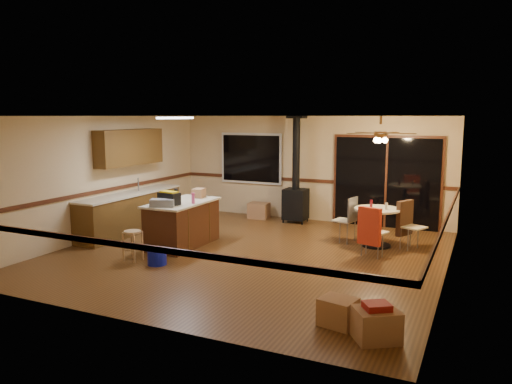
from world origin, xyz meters
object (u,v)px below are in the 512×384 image
Objects in this scene: toolbox_black at (169,199)px; box_under_window at (259,211)px; toolbox_grey at (162,203)px; chair_left at (349,214)px; wood_stove at (296,193)px; box_corner_a at (376,325)px; box_corner_b at (338,312)px; blue_bucket at (157,257)px; chair_near at (370,226)px; dining_table at (377,220)px; bar_stool at (133,246)px; chair_right at (406,218)px; kitchen_island at (182,223)px.

toolbox_black is 3.59m from box_under_window.
chair_left is at bearing 36.67° from toolbox_grey.
toolbox_grey is 0.23m from toolbox_black.
wood_stove is 6.59m from box_corner_a.
box_corner_b is (3.96, -1.88, -0.80)m from toolbox_grey.
chair_near reaches higher than blue_bucket.
chair_left is at bearing 102.81° from box_corner_b.
toolbox_black is at bearing 152.09° from box_corner_b.
toolbox_black is at bearing 152.56° from box_corner_a.
blue_bucket is 0.36× the size of dining_table.
chair_left is 4.26m from box_corner_b.
wood_stove is 4.54× the size of bar_stool.
chair_right is at bearing 26.61° from toolbox_black.
kitchen_island is 0.80m from toolbox_grey.
chair_left is at bearing 47.98° from blue_bucket.
toolbox_black is 4.56m from box_corner_b.
toolbox_black reaches higher than chair_near.
chair_near is at bearing -45.32° from wood_stove.
chair_right reaches higher than box_corner_a.
chair_near is at bearing 16.38° from toolbox_black.
toolbox_black is 4.67m from chair_right.
box_corner_a is at bearing -71.48° from chair_left.
kitchen_island is 4.46m from chair_right.
box_corner_b is at bearing -85.18° from dining_table.
kitchen_island reaches higher than dining_table.
wood_stove is 4.63m from bar_stool.
kitchen_island is 5.03× the size of blue_bucket.
kitchen_island is 5.22m from box_corner_a.
toolbox_black is at bearing -163.62° from chair_near.
toolbox_black is at bearing -151.66° from dining_table.
toolbox_black is at bearing -95.22° from box_under_window.
bar_stool reaches higher than box_under_window.
chair_near is 4.14m from box_under_window.
chair_right is (0.49, 1.00, 0.00)m from chair_near.
toolbox_black is at bearing -111.28° from wood_stove.
bar_stool is at bearing -137.39° from chair_left.
box_under_window is at bearing 84.83° from kitchen_island.
chair_right reaches higher than kitchen_island.
dining_table is at bearing 94.82° from box_corner_b.
wood_stove is 2.73m from dining_table.
box_corner_b is (4.14, -1.19, -0.10)m from bar_stool.
chair_near reaches higher than box_corner_b.
chair_near is at bearing -115.95° from chair_right.
wood_stove is 3.70m from toolbox_black.
toolbox_grey is 1.35× the size of blue_bucket.
box_corner_a is (1.46, -4.36, -0.40)m from chair_left.
chair_left reaches higher than bar_stool.
bar_stool is at bearing -142.95° from dining_table.
box_under_window is (0.50, 4.40, -0.08)m from bar_stool.
bar_stool is (-1.51, -4.35, -0.45)m from wood_stove.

